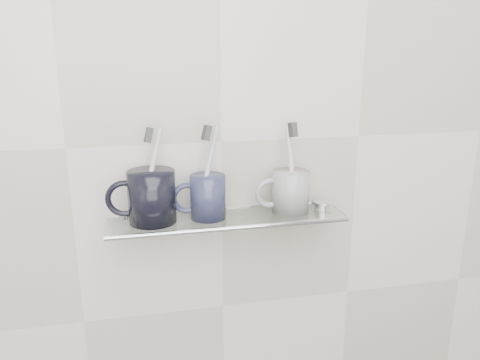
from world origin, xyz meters
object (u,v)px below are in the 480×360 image
object	(u,v)px
mug_left	(152,197)
mug_right	(291,192)
mug_center	(208,197)
shelf_glass	(227,219)

from	to	relation	value
mug_left	mug_right	world-z (taller)	mug_left
mug_left	mug_center	bearing A→B (deg)	-24.83
mug_left	mug_right	xyz separation A→B (m)	(0.30, 0.00, -0.01)
mug_right	shelf_glass	bearing A→B (deg)	168.20
mug_left	mug_center	distance (m)	0.11
shelf_glass	mug_center	bearing A→B (deg)	172.88
shelf_glass	mug_left	xyz separation A→B (m)	(-0.15, 0.00, 0.06)
shelf_glass	mug_left	distance (m)	0.17
mug_left	shelf_glass	bearing A→B (deg)	-26.68
shelf_glass	mug_center	world-z (taller)	mug_center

